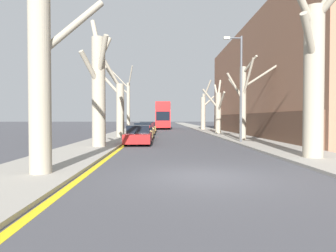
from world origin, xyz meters
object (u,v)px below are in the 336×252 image
street_tree_right_0 (315,73)px  parked_car_0 (139,135)px  street_tree_right_1 (244,99)px  street_tree_right_3 (204,111)px  lamp_post (240,84)px  double_decker_bus (163,114)px  parked_car_1 (144,131)px  street_tree_left_1 (99,87)px  parked_car_3 (149,127)px  street_tree_left_2 (119,104)px  parked_car_2 (147,128)px  street_tree_right_2 (218,110)px  street_tree_left_3 (127,104)px  street_tree_left_0 (41,55)px

street_tree_right_0 → parked_car_0: street_tree_right_0 is taller
street_tree_right_1 → street_tree_right_3: 22.85m
street_tree_right_1 → lamp_post: (-0.79, -1.80, 1.02)m
double_decker_bus → parked_car_1: size_ratio=2.42×
street_tree_left_1 → double_decker_bus: street_tree_left_1 is taller
street_tree_right_1 → parked_car_3: 18.90m
parked_car_0 → lamp_post: 8.39m
double_decker_bus → parked_car_3: bearing=-99.1°
street_tree_left_2 → parked_car_2: 6.87m
street_tree_left_2 → street_tree_right_2: size_ratio=1.16×
street_tree_left_3 → street_tree_left_2: bearing=-89.4°
parked_car_2 → lamp_post: (7.46, -12.12, 3.74)m
street_tree_left_2 → parked_car_3: size_ratio=1.87×
street_tree_left_1 → parked_car_0: bearing=50.6°
street_tree_left_0 → lamp_post: 15.85m
street_tree_right_3 → parked_car_0: street_tree_right_3 is taller
street_tree_left_0 → street_tree_left_3: street_tree_left_0 is taller
parked_car_1 → street_tree_right_2: bearing=40.8°
street_tree_left_1 → parked_car_3: size_ratio=2.06×
street_tree_left_0 → street_tree_left_3: 27.01m
street_tree_right_1 → lamp_post: lamp_post is taller
street_tree_left_1 → street_tree_right_3: bearing=69.3°
street_tree_left_1 → street_tree_right_3: (10.57, 28.05, -0.74)m
street_tree_right_1 → double_decker_bus: street_tree_right_1 is taller
street_tree_left_1 → street_tree_left_0: bearing=-89.4°
parked_car_2 → lamp_post: size_ratio=0.56×
street_tree_right_2 → parked_car_2: (-8.20, -0.24, -2.15)m
parked_car_0 → parked_car_3: 19.20m
double_decker_bus → lamp_post: (5.55, -30.50, 1.86)m
street_tree_right_1 → lamp_post: bearing=-113.6°
parked_car_3 → parked_car_2: bearing=-90.0°
street_tree_left_0 → parked_car_0: street_tree_left_0 is taller
street_tree_right_0 → parked_car_2: (-8.39, 21.14, -3.17)m
street_tree_right_2 → double_decker_bus: 19.19m
parked_car_0 → parked_car_1: parked_car_1 is taller
street_tree_right_0 → parked_car_0: (-8.39, 8.39, -3.21)m
lamp_post → street_tree_left_1: bearing=-160.7°
street_tree_left_1 → street_tree_right_1: bearing=26.3°
street_tree_left_2 → parked_car_0: street_tree_left_2 is taller
street_tree_left_0 → street_tree_right_0: bearing=18.5°
street_tree_right_1 → parked_car_0: street_tree_right_1 is taller
street_tree_left_3 → street_tree_right_0: bearing=-65.1°
street_tree_left_2 → street_tree_left_3: bearing=90.6°
street_tree_right_0 → lamp_post: street_tree_right_0 is taller
double_decker_bus → street_tree_right_2: bearing=-70.9°
double_decker_bus → street_tree_left_3: bearing=-105.3°
parked_car_1 → street_tree_left_0: bearing=-97.0°
street_tree_right_0 → lamp_post: (-0.93, 9.02, 0.58)m
street_tree_left_0 → street_tree_right_2: bearing=67.4°
lamp_post → street_tree_right_2: bearing=86.6°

